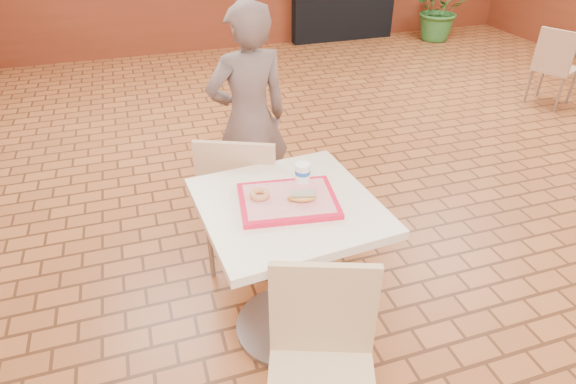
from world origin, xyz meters
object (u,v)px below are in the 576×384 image
object	(u,v)px
main_table	(288,249)
potted_plant	(441,8)
paper_cup	(303,172)
ring_donut	(260,195)
chair_main_front	(322,363)
long_john_donut	(302,197)
customer	(249,120)
chair_main_back	(242,198)
serving_tray	(288,201)
chair_second_left	(555,64)

from	to	relation	value
main_table	potted_plant	bearing A→B (deg)	50.21
main_table	paper_cup	size ratio (longest dim) A/B	9.11
main_table	ring_donut	world-z (taller)	ring_donut
chair_main_front	long_john_donut	world-z (taller)	chair_main_front
ring_donut	potted_plant	distance (m)	6.31
customer	chair_main_front	bearing A→B (deg)	77.04
chair_main_front	long_john_donut	distance (m)	0.71
customer	chair_main_back	bearing A→B (deg)	62.65
serving_tray	paper_cup	xyz separation A→B (m)	(0.11, 0.12, 0.06)
long_john_donut	chair_second_left	xyz separation A→B (m)	(3.61, 2.19, -0.42)
serving_tray	ring_donut	xyz separation A→B (m)	(-0.12, 0.05, 0.03)
chair_main_back	potted_plant	bearing A→B (deg)	-110.17
paper_cup	chair_second_left	world-z (taller)	paper_cup
long_john_donut	paper_cup	distance (m)	0.17
customer	paper_cup	distance (m)	0.99
serving_tray	potted_plant	bearing A→B (deg)	50.21
customer	chair_second_left	size ratio (longest dim) A/B	1.83
main_table	chair_second_left	bearing A→B (deg)	30.42
serving_tray	potted_plant	world-z (taller)	potted_plant
main_table	chair_main_front	distance (m)	0.64
serving_tray	long_john_donut	bearing A→B (deg)	-34.87
chair_main_back	ring_donut	bearing A→B (deg)	111.73
chair_main_front	chair_second_left	size ratio (longest dim) A/B	1.09
chair_main_back	long_john_donut	size ratio (longest dim) A/B	6.85
serving_tray	chair_second_left	world-z (taller)	serving_tray
long_john_donut	paper_cup	xyz separation A→B (m)	(0.06, 0.16, 0.03)
long_john_donut	chair_second_left	distance (m)	4.24
serving_tray	chair_main_front	bearing A→B (deg)	-96.00
serving_tray	chair_main_back	bearing A→B (deg)	100.20
paper_cup	serving_tray	bearing A→B (deg)	-132.79
main_table	serving_tray	size ratio (longest dim) A/B	1.89
long_john_donut	chair_second_left	bearing A→B (deg)	31.25
serving_tray	ring_donut	world-z (taller)	ring_donut
main_table	long_john_donut	size ratio (longest dim) A/B	6.04
main_table	chair_main_back	distance (m)	0.58
main_table	potted_plant	distance (m)	6.25
chair_main_back	long_john_donut	bearing A→B (deg)	128.45
chair_main_front	chair_main_back	distance (m)	1.20
long_john_donut	potted_plant	bearing A→B (deg)	50.83
serving_tray	chair_second_left	xyz separation A→B (m)	(3.66, 2.15, -0.38)
chair_main_front	customer	distance (m)	1.76
main_table	chair_main_back	bearing A→B (deg)	100.20
ring_donut	chair_second_left	xyz separation A→B (m)	(3.79, 2.11, -0.41)
main_table	ring_donut	size ratio (longest dim) A/B	8.91
potted_plant	serving_tray	bearing A→B (deg)	-129.79
chair_second_left	potted_plant	world-z (taller)	potted_plant
ring_donut	long_john_donut	xyz separation A→B (m)	(0.18, -0.08, 0.00)
chair_main_back	main_table	bearing A→B (deg)	124.09
paper_cup	customer	bearing A→B (deg)	91.47
paper_cup	potted_plant	distance (m)	6.10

